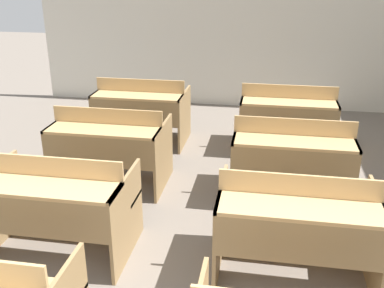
# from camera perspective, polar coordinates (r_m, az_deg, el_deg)

# --- Properties ---
(wall_back) EXTENTS (6.95, 0.06, 2.77)m
(wall_back) POSITION_cam_1_polar(r_m,az_deg,el_deg) (7.76, 6.08, 14.78)
(wall_back) COLOR beige
(wall_back) RESTS_ON ground_plane
(bench_second_left) EXTENTS (1.21, 0.82, 0.90)m
(bench_second_left) POSITION_cam_1_polar(r_m,az_deg,el_deg) (3.95, -16.83, -7.13)
(bench_second_left) COLOR #97784E
(bench_second_left) RESTS_ON ground_plane
(bench_second_right) EXTENTS (1.21, 0.82, 0.90)m
(bench_second_right) POSITION_cam_1_polar(r_m,az_deg,el_deg) (3.59, 13.12, -9.82)
(bench_second_right) COLOR #96774D
(bench_second_right) RESTS_ON ground_plane
(bench_third_left) EXTENTS (1.21, 0.82, 0.90)m
(bench_third_left) POSITION_cam_1_polar(r_m,az_deg,el_deg) (5.03, -10.37, -0.10)
(bench_third_left) COLOR olive
(bench_third_left) RESTS_ON ground_plane
(bench_third_right) EXTENTS (1.21, 0.82, 0.90)m
(bench_third_right) POSITION_cam_1_polar(r_m,az_deg,el_deg) (4.75, 12.56, -1.62)
(bench_third_right) COLOR olive
(bench_third_right) RESTS_ON ground_plane
(bench_back_left) EXTENTS (1.21, 0.82, 0.90)m
(bench_back_left) POSITION_cam_1_polar(r_m,az_deg,el_deg) (6.22, -6.43, 4.43)
(bench_back_left) COLOR olive
(bench_back_left) RESTS_ON ground_plane
(bench_back_right) EXTENTS (1.21, 0.82, 0.90)m
(bench_back_right) POSITION_cam_1_polar(r_m,az_deg,el_deg) (6.01, 12.00, 3.46)
(bench_back_right) COLOR #94754B
(bench_back_right) RESTS_ON ground_plane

